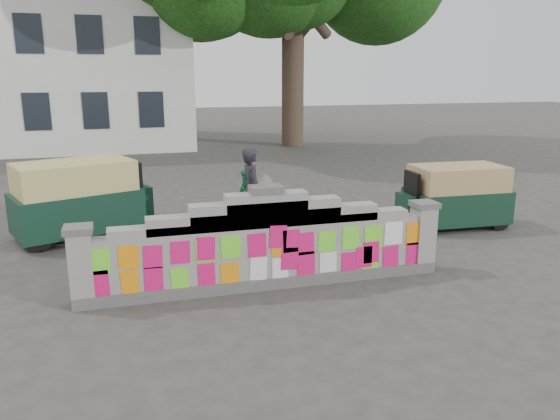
{
  "coord_description": "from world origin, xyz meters",
  "views": [
    {
      "loc": [
        -2.21,
        -8.67,
        3.65
      ],
      "look_at": [
        0.53,
        1.0,
        1.1
      ],
      "focal_mm": 35.0,
      "sensor_mm": 36.0,
      "label": 1
    }
  ],
  "objects_px": {
    "cyclist_rider": "(252,202)",
    "pedestrian": "(249,202)",
    "rickshaw_left": "(80,198)",
    "rickshaw_right": "(454,196)",
    "cyclist_bike": "(252,218)"
  },
  "relations": [
    {
      "from": "pedestrian",
      "to": "cyclist_rider",
      "type": "bearing_deg",
      "value": -50.76
    },
    {
      "from": "rickshaw_left",
      "to": "rickshaw_right",
      "type": "relative_size",
      "value": 1.17
    },
    {
      "from": "rickshaw_left",
      "to": "pedestrian",
      "type": "bearing_deg",
      "value": -33.24
    },
    {
      "from": "pedestrian",
      "to": "rickshaw_right",
      "type": "bearing_deg",
      "value": 37.48
    },
    {
      "from": "cyclist_bike",
      "to": "rickshaw_left",
      "type": "relative_size",
      "value": 0.65
    },
    {
      "from": "rickshaw_left",
      "to": "rickshaw_right",
      "type": "distance_m",
      "value": 8.73
    },
    {
      "from": "cyclist_bike",
      "to": "rickshaw_right",
      "type": "relative_size",
      "value": 0.76
    },
    {
      "from": "cyclist_rider",
      "to": "pedestrian",
      "type": "xyz_separation_m",
      "value": [
        0.1,
        0.7,
        -0.17
      ]
    },
    {
      "from": "rickshaw_left",
      "to": "cyclist_bike",
      "type": "bearing_deg",
      "value": -43.59
    },
    {
      "from": "pedestrian",
      "to": "rickshaw_right",
      "type": "relative_size",
      "value": 0.55
    },
    {
      "from": "cyclist_bike",
      "to": "rickshaw_left",
      "type": "height_order",
      "value": "rickshaw_left"
    },
    {
      "from": "cyclist_rider",
      "to": "pedestrian",
      "type": "bearing_deg",
      "value": -11.5
    },
    {
      "from": "rickshaw_right",
      "to": "rickshaw_left",
      "type": "bearing_deg",
      "value": -8.4
    },
    {
      "from": "pedestrian",
      "to": "rickshaw_left",
      "type": "distance_m",
      "value": 3.81
    },
    {
      "from": "cyclist_bike",
      "to": "cyclist_rider",
      "type": "relative_size",
      "value": 1.12
    }
  ]
}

